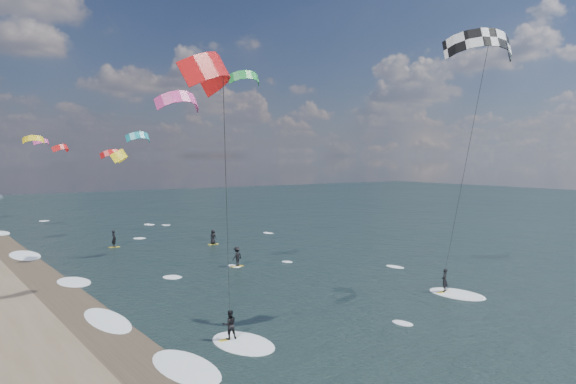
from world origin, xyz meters
TOP-DOWN VIEW (x-y plane):
  - ground at (0.00, 0.00)m, footprint 260.00×260.00m
  - wet_sand_strip at (-12.00, 10.00)m, footprint 3.00×240.00m
  - kitesurfer_near_a at (6.36, 3.64)m, footprint 7.70×8.88m
  - kitesurfer_near_b at (-9.50, 3.95)m, footprint 6.68×9.02m
  - far_kitesurfers at (2.16, 30.79)m, footprint 10.17×16.51m
  - bg_kite_field at (-0.07, 53.04)m, footprint 13.82×78.69m
  - shoreline_surf at (-10.80, 14.75)m, footprint 2.40×79.40m

SIDE VIEW (x-z plane):
  - ground at x=0.00m, z-range 0.00..0.00m
  - shoreline_surf at x=-10.80m, z-range -0.06..0.06m
  - wet_sand_strip at x=-12.00m, z-range 0.00..0.01m
  - far_kitesurfers at x=2.16m, z-range -0.04..1.69m
  - kitesurfer_near_b at x=-9.50m, z-range 1.55..15.12m
  - bg_kite_field at x=-0.07m, z-range 7.71..15.95m
  - kitesurfer_near_a at x=6.36m, z-range 4.00..20.44m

